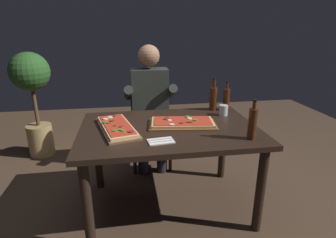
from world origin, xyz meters
name	(u,v)px	position (x,y,z in m)	size (l,w,h in m)	color
ground_plane	(169,205)	(0.00, 0.00, 0.00)	(6.40, 6.40, 0.00)	#4C3828
dining_table	(169,138)	(0.00, 0.00, 0.64)	(1.40, 0.96, 0.74)	black
pizza_rectangular_front	(182,123)	(0.11, 0.02, 0.76)	(0.57, 0.35, 0.05)	brown
pizza_rectangular_left	(117,127)	(-0.41, 0.01, 0.76)	(0.37, 0.61, 0.05)	brown
wine_bottle_dark	(213,98)	(0.49, 0.40, 0.86)	(0.07, 0.07, 0.31)	#47230F
oil_bottle_amber	(252,123)	(0.54, -0.33, 0.86)	(0.06, 0.06, 0.29)	#47230F
vinegar_bottle_green	(226,99)	(0.61, 0.37, 0.85)	(0.06, 0.06, 0.28)	#47230F
tumbler_near_camera	(223,111)	(0.53, 0.22, 0.78)	(0.08, 0.08, 0.09)	silver
napkin_cutlery_set	(161,141)	(-0.10, -0.28, 0.74)	(0.19, 0.13, 0.01)	white
diner_chair	(150,122)	(-0.08, 0.86, 0.49)	(0.44, 0.44, 0.87)	black
seated_diner	(150,103)	(-0.08, 0.74, 0.74)	(0.53, 0.41, 1.33)	#23232D
potted_plant_corner	(33,92)	(-1.38, 1.25, 0.79)	(0.44, 0.44, 1.24)	tan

